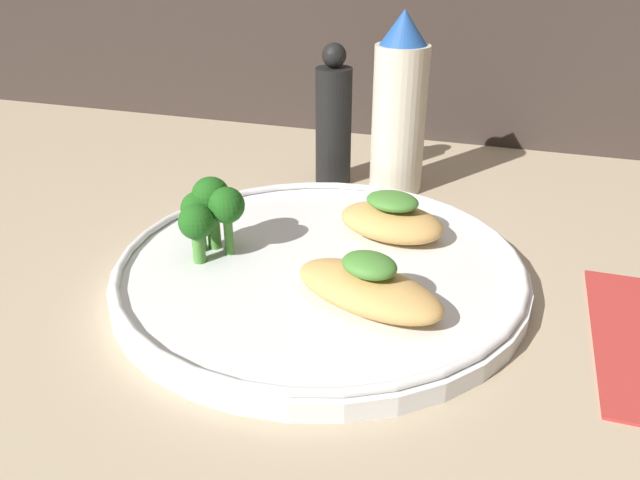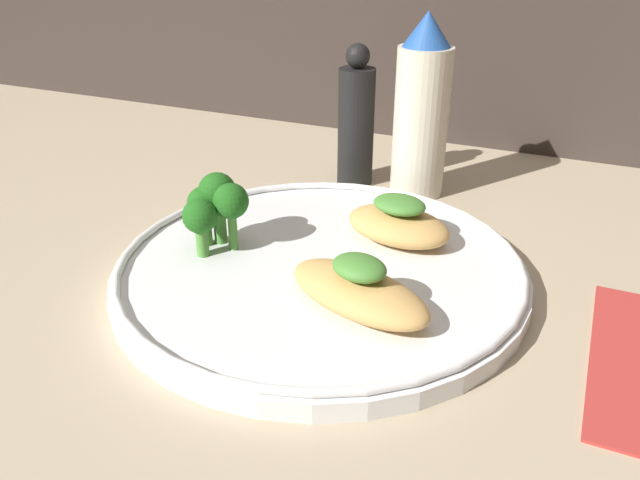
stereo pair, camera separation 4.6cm
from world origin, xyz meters
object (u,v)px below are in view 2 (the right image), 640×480
broccoli_bunch (214,204)px  sauce_bottle (421,111)px  pepper_grinder (356,122)px  plate (320,268)px

broccoli_bunch → sauce_bottle: 23.31cm
broccoli_bunch → pepper_grinder: bearing=79.8°
pepper_grinder → sauce_bottle: bearing=0.0°
plate → broccoli_bunch: size_ratio=5.25×
broccoli_bunch → sauce_bottle: sauce_bottle is taller
plate → pepper_grinder: (-4.87, 19.79, 5.48)cm
plate → pepper_grinder: size_ratio=2.19×
pepper_grinder → plate: bearing=-76.2°
sauce_bottle → pepper_grinder: sauce_bottle is taller
plate → broccoli_bunch: broccoli_bunch is taller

